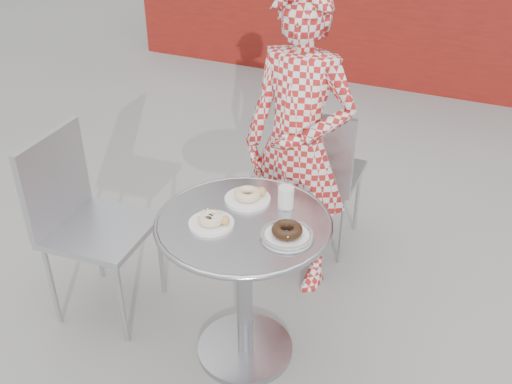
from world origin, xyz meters
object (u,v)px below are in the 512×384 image
at_px(milk_cup, 286,196).
at_px(chair_far, 319,201).
at_px(plate_near, 212,221).
at_px(plate_far, 248,196).
at_px(bistro_table, 244,256).
at_px(plate_checker, 287,234).
at_px(seated_person, 298,147).
at_px(chair_left, 104,261).

bearing_deg(milk_cup, chair_far, 98.35).
relative_size(chair_far, plate_near, 4.89).
relative_size(plate_far, milk_cup, 1.71).
relative_size(bistro_table, plate_checker, 3.52).
distance_m(bistro_table, plate_far, 0.25).
bearing_deg(plate_near, seated_person, 83.22).
distance_m(plate_near, milk_cup, 0.32).
relative_size(bistro_table, plate_far, 3.76).
bearing_deg(plate_far, chair_left, -166.82).
xyz_separation_m(bistro_table, milk_cup, (0.11, 0.16, 0.23)).
xyz_separation_m(plate_near, milk_cup, (0.21, 0.24, 0.03)).
bearing_deg(milk_cup, chair_left, -168.18).
relative_size(chair_far, seated_person, 0.57).
height_order(seated_person, plate_near, seated_person).
bearing_deg(chair_far, plate_near, 81.67).
bearing_deg(bistro_table, milk_cup, 55.19).
height_order(plate_near, milk_cup, milk_cup).
bearing_deg(chair_left, seated_person, -55.17).
xyz_separation_m(chair_left, milk_cup, (0.85, 0.18, 0.49)).
xyz_separation_m(bistro_table, plate_far, (-0.05, 0.14, 0.19)).
xyz_separation_m(chair_left, plate_checker, (0.94, -0.01, 0.45)).
relative_size(bistro_table, milk_cup, 6.45).
bearing_deg(plate_checker, seated_person, 108.40).
xyz_separation_m(seated_person, milk_cup, (0.13, -0.45, 0.01)).
bearing_deg(plate_near, milk_cup, 49.00).
bearing_deg(milk_cup, plate_far, -174.17).
xyz_separation_m(plate_far, milk_cup, (0.16, 0.02, 0.03)).
relative_size(bistro_table, chair_far, 0.83).
xyz_separation_m(chair_left, plate_far, (0.69, 0.16, 0.45)).
height_order(chair_far, chair_left, chair_left).
bearing_deg(plate_checker, plate_near, -170.83).
bearing_deg(chair_left, chair_far, -42.94).
xyz_separation_m(chair_left, plate_near, (0.65, -0.06, 0.45)).
bearing_deg(seated_person, chair_left, -132.91).
bearing_deg(plate_near, bistro_table, 39.27).
relative_size(bistro_table, chair_left, 0.79).
distance_m(chair_left, plate_far, 0.84).
bearing_deg(plate_far, milk_cup, 5.83).
distance_m(chair_left, seated_person, 1.07).
bearing_deg(chair_left, plate_near, -101.34).
height_order(chair_far, seated_person, seated_person).
bearing_deg(seated_person, plate_checker, -65.28).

